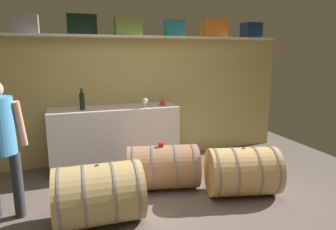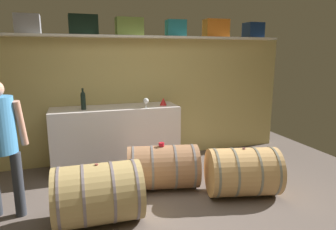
# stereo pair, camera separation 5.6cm
# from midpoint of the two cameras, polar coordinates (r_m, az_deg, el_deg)

# --- Properties ---
(ground_plane) EXTENTS (6.70, 7.93, 0.02)m
(ground_plane) POSITION_cam_midpoint_polar(r_m,az_deg,el_deg) (3.68, -1.66, -17.12)
(ground_plane) COLOR #5E534C
(back_wall_panel) EXTENTS (5.50, 0.10, 1.99)m
(back_wall_panel) POSITION_cam_midpoint_polar(r_m,az_deg,el_deg) (5.00, -7.65, 2.84)
(back_wall_panel) COLOR tan
(back_wall_panel) RESTS_ON ground
(high_shelf_board) EXTENTS (5.06, 0.40, 0.03)m
(high_shelf_board) POSITION_cam_midpoint_polar(r_m,az_deg,el_deg) (4.80, -7.64, 14.61)
(high_shelf_board) COLOR silver
(high_shelf_board) RESTS_ON back_wall_panel
(toolcase_grey) EXTENTS (0.34, 0.31, 0.26)m
(toolcase_grey) POSITION_cam_midpoint_polar(r_m,az_deg,el_deg) (4.75, -25.88, 15.39)
(toolcase_grey) COLOR gray
(toolcase_grey) RESTS_ON high_shelf_board
(toolcase_black) EXTENTS (0.42, 0.21, 0.29)m
(toolcase_black) POSITION_cam_midpoint_polar(r_m,az_deg,el_deg) (4.73, -16.50, 16.24)
(toolcase_black) COLOR black
(toolcase_black) RESTS_ON high_shelf_board
(toolcase_olive) EXTENTS (0.41, 0.24, 0.27)m
(toolcase_olive) POSITION_cam_midpoint_polar(r_m,az_deg,el_deg) (4.81, -8.01, 16.39)
(toolcase_olive) COLOR olive
(toolcase_olive) RESTS_ON high_shelf_board
(toolcase_teal) EXTENTS (0.32, 0.27, 0.26)m
(toolcase_teal) POSITION_cam_midpoint_polar(r_m,az_deg,el_deg) (5.00, 0.86, 16.25)
(toolcase_teal) COLOR teal
(toolcase_teal) RESTS_ON high_shelf_board
(toolcase_orange) EXTENTS (0.41, 0.27, 0.29)m
(toolcase_orange) POSITION_cam_midpoint_polar(r_m,az_deg,el_deg) (5.28, 8.52, 16.07)
(toolcase_orange) COLOR orange
(toolcase_orange) RESTS_ON high_shelf_board
(toolcase_navy) EXTENTS (0.30, 0.27, 0.26)m
(toolcase_navy) POSITION_cam_midpoint_polar(r_m,az_deg,el_deg) (5.64, 15.33, 15.34)
(toolcase_navy) COLOR navy
(toolcase_navy) RESTS_ON high_shelf_board
(work_cabinet) EXTENTS (1.92, 0.59, 0.96)m
(work_cabinet) POSITION_cam_midpoint_polar(r_m,az_deg,el_deg) (4.72, -10.41, -4.25)
(work_cabinet) COLOR silver
(work_cabinet) RESTS_ON ground
(wine_bottle_dark) EXTENTS (0.07, 0.07, 0.31)m
(wine_bottle_dark) POSITION_cam_midpoint_polar(r_m,az_deg,el_deg) (4.50, -16.48, 2.73)
(wine_bottle_dark) COLOR black
(wine_bottle_dark) RESTS_ON work_cabinet
(wine_glass) EXTENTS (0.08, 0.08, 0.15)m
(wine_glass) POSITION_cam_midpoint_polar(r_m,az_deg,el_deg) (4.46, -4.78, 2.65)
(wine_glass) COLOR white
(wine_glass) RESTS_ON work_cabinet
(red_funnel) EXTENTS (0.11, 0.11, 0.12)m
(red_funnel) POSITION_cam_midpoint_polar(r_m,az_deg,el_deg) (4.70, -1.47, 2.60)
(red_funnel) COLOR red
(red_funnel) RESTS_ON work_cabinet
(wine_barrel_near) EXTENTS (1.01, 0.74, 0.59)m
(wine_barrel_near) POSITION_cam_midpoint_polar(r_m,az_deg,el_deg) (3.99, -1.43, -9.93)
(wine_barrel_near) COLOR #9F704E
(wine_barrel_near) RESTS_ON ground
(wine_barrel_far) EXTENTS (0.91, 0.65, 0.65)m
(wine_barrel_far) POSITION_cam_midpoint_polar(r_m,az_deg,el_deg) (3.31, -13.60, -14.48)
(wine_barrel_far) COLOR tan
(wine_barrel_far) RESTS_ON ground
(wine_barrel_flank) EXTENTS (0.97, 0.77, 0.62)m
(wine_barrel_flank) POSITION_cam_midpoint_polar(r_m,az_deg,el_deg) (3.92, 13.64, -10.42)
(wine_barrel_flank) COLOR tan
(wine_barrel_flank) RESTS_ON ground
(tasting_cup) EXTENTS (0.07, 0.07, 0.04)m
(tasting_cup) POSITION_cam_midpoint_polar(r_m,az_deg,el_deg) (3.88, -1.72, -5.64)
(tasting_cup) COLOR red
(tasting_cup) RESTS_ON wine_barrel_near
(winemaker_pouring) EXTENTS (0.48, 0.43, 1.49)m
(winemaker_pouring) POSITION_cam_midpoint_polar(r_m,az_deg,el_deg) (3.59, -29.87, -3.50)
(winemaker_pouring) COLOR #31353D
(winemaker_pouring) RESTS_ON ground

